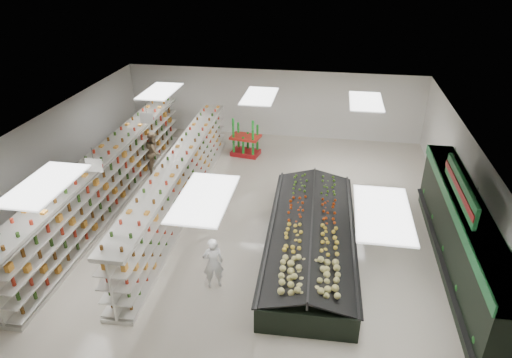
% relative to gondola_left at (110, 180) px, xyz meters
% --- Properties ---
extents(floor, '(16.00, 16.00, 0.00)m').
position_rel_gondola_left_xyz_m(floor, '(4.72, -0.37, -0.97)').
color(floor, beige).
rests_on(floor, ground).
extents(ceiling, '(14.00, 16.00, 0.02)m').
position_rel_gondola_left_xyz_m(ceiling, '(4.72, -0.37, 2.23)').
color(ceiling, white).
rests_on(ceiling, wall_back).
extents(wall_back, '(14.00, 0.02, 3.20)m').
position_rel_gondola_left_xyz_m(wall_back, '(4.72, 7.63, 0.63)').
color(wall_back, white).
rests_on(wall_back, floor).
extents(wall_left, '(0.02, 16.00, 3.20)m').
position_rel_gondola_left_xyz_m(wall_left, '(-2.28, -0.37, 0.63)').
color(wall_left, white).
rests_on(wall_left, floor).
extents(wall_right, '(0.02, 16.00, 3.20)m').
position_rel_gondola_left_xyz_m(wall_right, '(11.72, -0.37, 0.63)').
color(wall_right, white).
rests_on(wall_right, floor).
extents(produce_wall_case, '(0.93, 8.00, 2.20)m').
position_rel_gondola_left_xyz_m(produce_wall_case, '(11.25, -1.87, 0.27)').
color(produce_wall_case, black).
rests_on(produce_wall_case, floor).
extents(aisle_sign_near, '(0.52, 0.06, 0.75)m').
position_rel_gondola_left_xyz_m(aisle_sign_near, '(0.92, -2.37, 1.78)').
color(aisle_sign_near, white).
rests_on(aisle_sign_near, ceiling).
extents(aisle_sign_far, '(0.52, 0.06, 0.75)m').
position_rel_gondola_left_xyz_m(aisle_sign_far, '(0.92, 1.63, 1.78)').
color(aisle_sign_far, white).
rests_on(aisle_sign_far, ceiling).
extents(hortifruti_banner, '(0.12, 3.20, 0.95)m').
position_rel_gondola_left_xyz_m(hortifruti_banner, '(10.97, -1.87, 1.68)').
color(hortifruti_banner, '#1E7137').
rests_on(hortifruti_banner, ceiling).
extents(gondola_left, '(0.98, 12.23, 2.12)m').
position_rel_gondola_left_xyz_m(gondola_left, '(0.00, 0.00, 0.00)').
color(gondola_left, silver).
rests_on(gondola_left, floor).
extents(gondola_center, '(1.18, 11.39, 1.97)m').
position_rel_gondola_left_xyz_m(gondola_center, '(2.48, 0.19, -0.07)').
color(gondola_center, silver).
rests_on(gondola_center, floor).
extents(produce_island, '(2.81, 7.27, 1.08)m').
position_rel_gondola_left_xyz_m(produce_island, '(7.15, -1.56, -0.48)').
color(produce_island, black).
rests_on(produce_island, floor).
extents(soda_endcap, '(1.37, 1.04, 1.59)m').
position_rel_gondola_left_xyz_m(soda_endcap, '(3.88, 5.06, -0.20)').
color(soda_endcap, '#A11216').
rests_on(soda_endcap, floor).
extents(shopper_main, '(0.66, 0.55, 1.54)m').
position_rel_gondola_left_xyz_m(shopper_main, '(4.65, -3.68, -0.20)').
color(shopper_main, white).
rests_on(shopper_main, floor).
extents(shopper_background, '(0.70, 0.93, 1.72)m').
position_rel_gondola_left_xyz_m(shopper_background, '(0.54, 2.80, -0.11)').
color(shopper_background, tan).
rests_on(shopper_background, floor).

